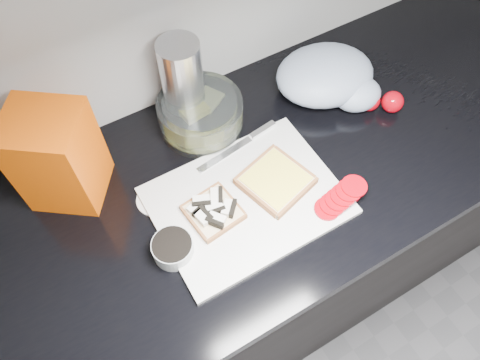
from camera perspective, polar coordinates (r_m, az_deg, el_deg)
name	(u,v)px	position (r m, az deg, el deg)	size (l,w,h in m)	color
base_cabinet	(261,248)	(1.49, 2.52, -8.24)	(3.50, 0.60, 0.86)	black
countertop	(268,169)	(1.10, 3.39, 1.36)	(3.50, 0.64, 0.04)	black
cutting_board	(247,201)	(1.02, 0.85, -2.54)	(0.40, 0.30, 0.01)	silver
bread_left	(213,211)	(0.99, -3.36, -3.79)	(0.12, 0.12, 0.03)	beige
bread_right	(276,181)	(1.03, 4.36, -0.10)	(0.17, 0.17, 0.02)	beige
tomato_slices	(341,198)	(1.03, 12.17, -2.11)	(0.14, 0.08, 0.03)	#9E030D
knife	(247,140)	(1.10, 0.86, 4.88)	(0.22, 0.05, 0.01)	silver
seed_tub	(173,248)	(0.96, -8.19, -8.20)	(0.08, 0.08, 0.04)	#AFB4B4
tub_lid	(156,199)	(1.04, -10.25, -2.35)	(0.08, 0.08, 0.01)	silver
glass_bowl	(201,114)	(1.12, -4.83, 7.96)	(0.20, 0.20, 0.08)	silver
bread_bag	(58,157)	(1.02, -21.35, 2.61)	(0.15, 0.14, 0.23)	#F95904
steel_canister	(183,83)	(1.09, -6.98, 11.61)	(0.09, 0.09, 0.23)	silver
grocery_bag	(329,78)	(1.20, 10.84, 12.15)	(0.29, 0.27, 0.11)	#929FB4
whole_tomatoes	(381,101)	(1.21, 16.79, 9.19)	(0.10, 0.09, 0.05)	#9E030D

